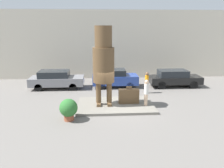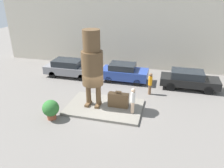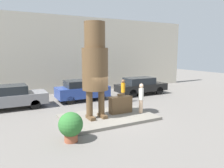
{
  "view_description": "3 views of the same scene",
  "coord_description": "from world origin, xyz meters",
  "px_view_note": "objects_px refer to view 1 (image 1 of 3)",
  "views": [
    {
      "loc": [
        -1.15,
        -14.11,
        5.24
      ],
      "look_at": [
        -0.24,
        -0.08,
        1.61
      ],
      "focal_mm": 35.0,
      "sensor_mm": 36.0,
      "label": 1
    },
    {
      "loc": [
        3.84,
        -12.68,
        7.7
      ],
      "look_at": [
        0.47,
        0.25,
        1.78
      ],
      "focal_mm": 35.0,
      "sensor_mm": 36.0,
      "label": 2
    },
    {
      "loc": [
        -5.57,
        -10.8,
        3.84
      ],
      "look_at": [
        0.36,
        0.21,
        1.96
      ],
      "focal_mm": 35.0,
      "sensor_mm": 36.0,
      "label": 3
    }
  ],
  "objects_px": {
    "statue_figure": "(104,60)",
    "planter_pot": "(69,109)",
    "giant_suitcase": "(129,96)",
    "worker_hivis": "(147,82)",
    "tourist": "(146,92)",
    "parked_car_blue": "(115,78)",
    "parked_car_black": "(174,78)",
    "parked_car_grey": "(56,79)"
  },
  "relations": [
    {
      "from": "giant_suitcase",
      "to": "tourist",
      "type": "height_order",
      "value": "tourist"
    },
    {
      "from": "statue_figure",
      "to": "planter_pot",
      "type": "distance_m",
      "value": 3.9
    },
    {
      "from": "worker_hivis",
      "to": "giant_suitcase",
      "type": "bearing_deg",
      "value": -123.76
    },
    {
      "from": "planter_pot",
      "to": "worker_hivis",
      "type": "distance_m",
      "value": 7.66
    },
    {
      "from": "parked_car_blue",
      "to": "giant_suitcase",
      "type": "bearing_deg",
      "value": -82.87
    },
    {
      "from": "parked_car_black",
      "to": "planter_pot",
      "type": "height_order",
      "value": "parked_car_black"
    },
    {
      "from": "tourist",
      "to": "parked_car_grey",
      "type": "bearing_deg",
      "value": 142.23
    },
    {
      "from": "parked_car_grey",
      "to": "worker_hivis",
      "type": "relative_size",
      "value": 2.65
    },
    {
      "from": "giant_suitcase",
      "to": "parked_car_grey",
      "type": "bearing_deg",
      "value": 140.61
    },
    {
      "from": "parked_car_black",
      "to": "statue_figure",
      "type": "bearing_deg",
      "value": -143.48
    },
    {
      "from": "giant_suitcase",
      "to": "worker_hivis",
      "type": "bearing_deg",
      "value": 56.24
    },
    {
      "from": "planter_pot",
      "to": "worker_hivis",
      "type": "bearing_deg",
      "value": 41.9
    },
    {
      "from": "statue_figure",
      "to": "tourist",
      "type": "xyz_separation_m",
      "value": [
        2.8,
        -0.38,
        -2.08
      ]
    },
    {
      "from": "giant_suitcase",
      "to": "parked_car_black",
      "type": "bearing_deg",
      "value": 44.0
    },
    {
      "from": "giant_suitcase",
      "to": "parked_car_grey",
      "type": "height_order",
      "value": "parked_car_grey"
    },
    {
      "from": "tourist",
      "to": "parked_car_black",
      "type": "xyz_separation_m",
      "value": [
        3.75,
        5.23,
        -0.31
      ]
    },
    {
      "from": "statue_figure",
      "to": "tourist",
      "type": "height_order",
      "value": "statue_figure"
    },
    {
      "from": "planter_pot",
      "to": "worker_hivis",
      "type": "relative_size",
      "value": 0.73
    },
    {
      "from": "giant_suitcase",
      "to": "planter_pot",
      "type": "relative_size",
      "value": 1.08
    },
    {
      "from": "parked_car_blue",
      "to": "parked_car_black",
      "type": "xyz_separation_m",
      "value": [
        5.44,
        -0.22,
        -0.02
      ]
    },
    {
      "from": "parked_car_grey",
      "to": "planter_pot",
      "type": "height_order",
      "value": "parked_car_grey"
    },
    {
      "from": "statue_figure",
      "to": "planter_pot",
      "type": "relative_size",
      "value": 4.04
    },
    {
      "from": "giant_suitcase",
      "to": "worker_hivis",
      "type": "distance_m",
      "value": 3.37
    },
    {
      "from": "giant_suitcase",
      "to": "tourist",
      "type": "xyz_separation_m",
      "value": [
        1.08,
        -0.57,
        0.47
      ]
    },
    {
      "from": "parked_car_blue",
      "to": "tourist",
      "type": "bearing_deg",
      "value": -72.76
    },
    {
      "from": "parked_car_blue",
      "to": "worker_hivis",
      "type": "xyz_separation_m",
      "value": [
        2.48,
        -2.09,
        0.11
      ]
    },
    {
      "from": "tourist",
      "to": "parked_car_blue",
      "type": "xyz_separation_m",
      "value": [
        -1.69,
        5.45,
        -0.29
      ]
    },
    {
      "from": "worker_hivis",
      "to": "parked_car_grey",
      "type": "bearing_deg",
      "value": 165.65
    },
    {
      "from": "statue_figure",
      "to": "planter_pot",
      "type": "xyz_separation_m",
      "value": [
        -2.11,
        -2.13,
        -2.5
      ]
    },
    {
      "from": "parked_car_black",
      "to": "worker_hivis",
      "type": "relative_size",
      "value": 2.63
    },
    {
      "from": "tourist",
      "to": "worker_hivis",
      "type": "bearing_deg",
      "value": 76.84
    },
    {
      "from": "giant_suitcase",
      "to": "parked_car_blue",
      "type": "relative_size",
      "value": 0.34
    },
    {
      "from": "tourist",
      "to": "worker_hivis",
      "type": "relative_size",
      "value": 1.01
    },
    {
      "from": "tourist",
      "to": "parked_car_blue",
      "type": "bearing_deg",
      "value": 107.24
    },
    {
      "from": "giant_suitcase",
      "to": "planter_pot",
      "type": "height_order",
      "value": "giant_suitcase"
    },
    {
      "from": "statue_figure",
      "to": "tourist",
      "type": "bearing_deg",
      "value": -7.75
    },
    {
      "from": "parked_car_blue",
      "to": "parked_car_grey",
      "type": "bearing_deg",
      "value": -178.58
    },
    {
      "from": "tourist",
      "to": "parked_car_black",
      "type": "distance_m",
      "value": 6.44
    },
    {
      "from": "giant_suitcase",
      "to": "parked_car_black",
      "type": "xyz_separation_m",
      "value": [
        4.83,
        4.66,
        0.16
      ]
    },
    {
      "from": "statue_figure",
      "to": "parked_car_black",
      "type": "bearing_deg",
      "value": 36.52
    },
    {
      "from": "parked_car_blue",
      "to": "worker_hivis",
      "type": "height_order",
      "value": "worker_hivis"
    },
    {
      "from": "parked_car_blue",
      "to": "planter_pot",
      "type": "distance_m",
      "value": 7.88
    }
  ]
}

